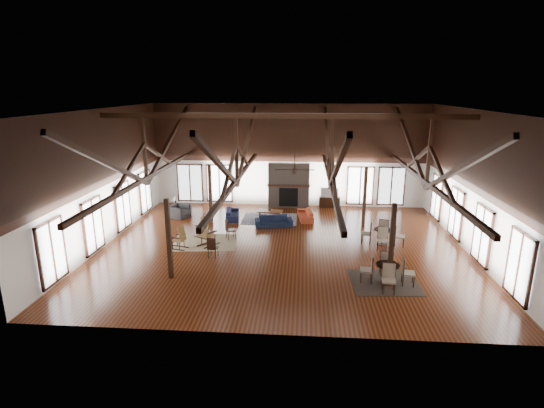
# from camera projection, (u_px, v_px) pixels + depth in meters

# --- Properties ---
(floor) EXTENTS (16.00, 16.00, 0.00)m
(floor) POSITION_uv_depth(u_px,v_px,m) (283.00, 247.00, 18.97)
(floor) COLOR #5A3313
(floor) RESTS_ON ground
(ceiling) EXTENTS (16.00, 14.00, 0.02)m
(ceiling) POSITION_uv_depth(u_px,v_px,m) (284.00, 110.00, 17.37)
(ceiling) COLOR black
(ceiling) RESTS_ON wall_back
(wall_back) EXTENTS (16.00, 0.02, 6.00)m
(wall_back) POSITION_uv_depth(u_px,v_px,m) (289.00, 156.00, 24.90)
(wall_back) COLOR white
(wall_back) RESTS_ON floor
(wall_front) EXTENTS (16.00, 0.02, 6.00)m
(wall_front) POSITION_uv_depth(u_px,v_px,m) (270.00, 236.00, 11.44)
(wall_front) COLOR white
(wall_front) RESTS_ON floor
(wall_left) EXTENTS (0.02, 14.00, 6.00)m
(wall_left) POSITION_uv_depth(u_px,v_px,m) (103.00, 178.00, 18.76)
(wall_left) COLOR white
(wall_left) RESTS_ON floor
(wall_right) EXTENTS (0.02, 14.00, 6.00)m
(wall_right) POSITION_uv_depth(u_px,v_px,m) (476.00, 184.00, 17.58)
(wall_right) COLOR white
(wall_right) RESTS_ON floor
(roof_truss) EXTENTS (15.60, 14.07, 3.14)m
(roof_truss) POSITION_uv_depth(u_px,v_px,m) (283.00, 157.00, 17.89)
(roof_truss) COLOR black
(roof_truss) RESTS_ON wall_back
(post_grid) EXTENTS (8.16, 7.16, 3.05)m
(post_grid) POSITION_uv_depth(u_px,v_px,m) (283.00, 214.00, 18.56)
(post_grid) COLOR black
(post_grid) RESTS_ON floor
(fireplace) EXTENTS (2.50, 0.69, 2.60)m
(fireplace) POSITION_uv_depth(u_px,v_px,m) (289.00, 185.00, 25.03)
(fireplace) COLOR #6C6052
(fireplace) RESTS_ON floor
(ceiling_fan) EXTENTS (1.60, 1.60, 0.75)m
(ceiling_fan) POSITION_uv_depth(u_px,v_px,m) (295.00, 169.00, 16.98)
(ceiling_fan) COLOR black
(ceiling_fan) RESTS_ON roof_truss
(sofa_navy_front) EXTENTS (1.99, 1.06, 0.55)m
(sofa_navy_front) POSITION_uv_depth(u_px,v_px,m) (274.00, 221.00, 21.69)
(sofa_navy_front) COLOR #131C34
(sofa_navy_front) RESTS_ON floor
(sofa_navy_left) EXTENTS (1.83, 0.93, 0.51)m
(sofa_navy_left) POSITION_uv_depth(u_px,v_px,m) (233.00, 214.00, 23.01)
(sofa_navy_left) COLOR black
(sofa_navy_left) RESTS_ON floor
(sofa_orange) EXTENTS (1.81, 0.90, 0.51)m
(sofa_orange) POSITION_uv_depth(u_px,v_px,m) (305.00, 215.00, 22.84)
(sofa_orange) COLOR #B64023
(sofa_orange) RESTS_ON floor
(coffee_table) EXTENTS (1.38, 0.85, 0.49)m
(coffee_table) POSITION_uv_depth(u_px,v_px,m) (270.00, 212.00, 22.76)
(coffee_table) COLOR brown
(coffee_table) RESTS_ON floor
(vase) EXTENTS (0.23, 0.23, 0.19)m
(vase) POSITION_uv_depth(u_px,v_px,m) (269.00, 209.00, 22.81)
(vase) COLOR #B2B2B2
(vase) RESTS_ON coffee_table
(armchair) EXTENTS (1.28, 1.20, 0.67)m
(armchair) POSITION_uv_depth(u_px,v_px,m) (179.00, 211.00, 23.19)
(armchair) COLOR #2B2B2D
(armchair) RESTS_ON floor
(side_table_lamp) EXTENTS (0.42, 0.42, 1.08)m
(side_table_lamp) POSITION_uv_depth(u_px,v_px,m) (176.00, 207.00, 23.70)
(side_table_lamp) COLOR black
(side_table_lamp) RESTS_ON floor
(rocking_chair_a) EXTENTS (0.95, 0.81, 1.08)m
(rocking_chair_a) POSITION_uv_depth(u_px,v_px,m) (204.00, 227.00, 20.01)
(rocking_chair_a) COLOR olive
(rocking_chair_a) RESTS_ON floor
(rocking_chair_b) EXTENTS (0.96, 1.06, 1.22)m
(rocking_chair_b) POSITION_uv_depth(u_px,v_px,m) (206.00, 234.00, 18.93)
(rocking_chair_b) COLOR olive
(rocking_chair_b) RESTS_ON floor
(rocking_chair_c) EXTENTS (0.90, 0.63, 1.05)m
(rocking_chair_c) POSITION_uv_depth(u_px,v_px,m) (180.00, 238.00, 18.59)
(rocking_chair_c) COLOR olive
(rocking_chair_c) RESTS_ON floor
(side_chair_a) EXTENTS (0.55, 0.55, 0.98)m
(side_chair_a) POSITION_uv_depth(u_px,v_px,m) (229.00, 228.00, 19.76)
(side_chair_a) COLOR black
(side_chair_a) RESTS_ON floor
(side_chair_b) EXTENTS (0.44, 0.44, 0.91)m
(side_chair_b) POSITION_uv_depth(u_px,v_px,m) (212.00, 246.00, 17.59)
(side_chair_b) COLOR black
(side_chair_b) RESTS_ON floor
(cafe_table_near) EXTENTS (1.98, 1.98, 1.02)m
(cafe_table_near) POSITION_uv_depth(u_px,v_px,m) (387.00, 270.00, 15.30)
(cafe_table_near) COLOR black
(cafe_table_near) RESTS_ON floor
(cafe_table_far) EXTENTS (1.98, 1.98, 1.01)m
(cafe_table_far) POSITION_uv_depth(u_px,v_px,m) (383.00, 234.00, 19.12)
(cafe_table_far) COLOR black
(cafe_table_far) RESTS_ON floor
(cup_near) EXTENTS (0.12, 0.12, 0.09)m
(cup_near) POSITION_uv_depth(u_px,v_px,m) (390.00, 262.00, 15.30)
(cup_near) COLOR #B2B2B2
(cup_near) RESTS_ON cafe_table_near
(cup_far) EXTENTS (0.15, 0.15, 0.09)m
(cup_far) POSITION_uv_depth(u_px,v_px,m) (384.00, 229.00, 18.98)
(cup_far) COLOR #B2B2B2
(cup_far) RESTS_ON cafe_table_far
(tv_console) EXTENTS (1.22, 0.46, 0.61)m
(tv_console) POSITION_uv_depth(u_px,v_px,m) (329.00, 202.00, 25.19)
(tv_console) COLOR black
(tv_console) RESTS_ON floor
(television) EXTENTS (1.03, 0.25, 0.59)m
(television) POSITION_uv_depth(u_px,v_px,m) (330.00, 192.00, 25.04)
(television) COLOR #B2B2B2
(television) RESTS_ON tv_console
(rug_tan) EXTENTS (3.08, 2.53, 0.01)m
(rug_tan) POSITION_uv_depth(u_px,v_px,m) (205.00, 242.00, 19.50)
(rug_tan) COLOR tan
(rug_tan) RESTS_ON floor
(rug_navy) EXTENTS (2.91, 2.19, 0.01)m
(rug_navy) POSITION_uv_depth(u_px,v_px,m) (270.00, 219.00, 22.97)
(rug_navy) COLOR #181843
(rug_navy) RESTS_ON floor
(rug_dark) EXTENTS (2.55, 2.34, 0.01)m
(rug_dark) POSITION_uv_depth(u_px,v_px,m) (384.00, 282.00, 15.51)
(rug_dark) COLOR black
(rug_dark) RESTS_ON floor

